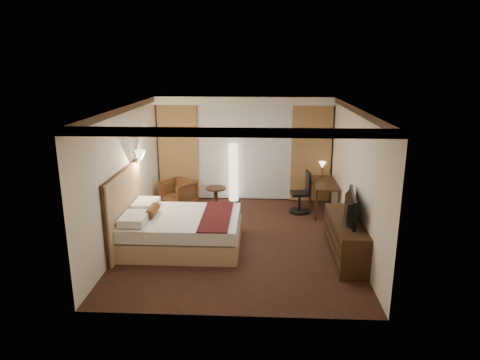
{
  "coord_description": "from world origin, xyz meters",
  "views": [
    {
      "loc": [
        0.42,
        -8.11,
        3.51
      ],
      "look_at": [
        0.0,
        0.4,
        1.15
      ],
      "focal_mm": 32.0,
      "sensor_mm": 36.0,
      "label": 1
    }
  ],
  "objects_px": {
    "bed": "(183,231)",
    "floor_lamp": "(234,173)",
    "office_chair": "(300,192)",
    "television": "(346,203)",
    "desk": "(324,197)",
    "side_table": "(216,198)",
    "dresser": "(345,238)",
    "armchair": "(178,192)"
  },
  "relations": [
    {
      "from": "office_chair",
      "to": "desk",
      "type": "bearing_deg",
      "value": -1.94
    },
    {
      "from": "armchair",
      "to": "office_chair",
      "type": "relative_size",
      "value": 0.73
    },
    {
      "from": "side_table",
      "to": "dresser",
      "type": "bearing_deg",
      "value": -43.77
    },
    {
      "from": "side_table",
      "to": "desk",
      "type": "bearing_deg",
      "value": -1.62
    },
    {
      "from": "television",
      "to": "side_table",
      "type": "bearing_deg",
      "value": 53.03
    },
    {
      "from": "bed",
      "to": "desk",
      "type": "distance_m",
      "value": 3.71
    },
    {
      "from": "desk",
      "to": "armchair",
      "type": "bearing_deg",
      "value": 176.18
    },
    {
      "from": "bed",
      "to": "side_table",
      "type": "xyz_separation_m",
      "value": [
        0.42,
        2.21,
        -0.05
      ]
    },
    {
      "from": "bed",
      "to": "armchair",
      "type": "distance_m",
      "value": 2.44
    },
    {
      "from": "bed",
      "to": "office_chair",
      "type": "relative_size",
      "value": 2.19
    },
    {
      "from": "armchair",
      "to": "office_chair",
      "type": "xyz_separation_m",
      "value": [
        3.0,
        -0.29,
        0.14
      ]
    },
    {
      "from": "side_table",
      "to": "desk",
      "type": "height_order",
      "value": "desk"
    },
    {
      "from": "office_chair",
      "to": "television",
      "type": "relative_size",
      "value": 0.9
    },
    {
      "from": "bed",
      "to": "floor_lamp",
      "type": "height_order",
      "value": "floor_lamp"
    },
    {
      "from": "desk",
      "to": "dresser",
      "type": "bearing_deg",
      "value": -88.84
    },
    {
      "from": "bed",
      "to": "desk",
      "type": "height_order",
      "value": "desk"
    },
    {
      "from": "floor_lamp",
      "to": "dresser",
      "type": "distance_m",
      "value": 3.9
    },
    {
      "from": "bed",
      "to": "office_chair",
      "type": "distance_m",
      "value": 3.22
    },
    {
      "from": "office_chair",
      "to": "television",
      "type": "xyz_separation_m",
      "value": [
        0.6,
        -2.43,
        0.55
      ]
    },
    {
      "from": "bed",
      "to": "dresser",
      "type": "bearing_deg",
      "value": -6.26
    },
    {
      "from": "desk",
      "to": "office_chair",
      "type": "relative_size",
      "value": 1.27
    },
    {
      "from": "bed",
      "to": "armchair",
      "type": "height_order",
      "value": "armchair"
    },
    {
      "from": "armchair",
      "to": "office_chair",
      "type": "distance_m",
      "value": 3.01
    },
    {
      "from": "armchair",
      "to": "side_table",
      "type": "height_order",
      "value": "armchair"
    },
    {
      "from": "television",
      "to": "floor_lamp",
      "type": "bearing_deg",
      "value": 42.44
    },
    {
      "from": "armchair",
      "to": "floor_lamp",
      "type": "xyz_separation_m",
      "value": [
        1.36,
        0.44,
        0.4
      ]
    },
    {
      "from": "desk",
      "to": "dresser",
      "type": "distance_m",
      "value": 2.48
    },
    {
      "from": "side_table",
      "to": "office_chair",
      "type": "height_order",
      "value": "office_chair"
    },
    {
      "from": "armchair",
      "to": "desk",
      "type": "bearing_deg",
      "value": 31.43
    },
    {
      "from": "bed",
      "to": "office_chair",
      "type": "height_order",
      "value": "office_chair"
    },
    {
      "from": "armchair",
      "to": "side_table",
      "type": "relative_size",
      "value": 1.33
    },
    {
      "from": "side_table",
      "to": "desk",
      "type": "relative_size",
      "value": 0.43
    },
    {
      "from": "desk",
      "to": "office_chair",
      "type": "xyz_separation_m",
      "value": [
        -0.58,
        -0.05,
        0.13
      ]
    },
    {
      "from": "desk",
      "to": "television",
      "type": "xyz_separation_m",
      "value": [
        0.02,
        -2.48,
        0.69
      ]
    },
    {
      "from": "floor_lamp",
      "to": "television",
      "type": "height_order",
      "value": "floor_lamp"
    },
    {
      "from": "office_chair",
      "to": "bed",
      "type": "bearing_deg",
      "value": -146.35
    },
    {
      "from": "side_table",
      "to": "dresser",
      "type": "relative_size",
      "value": 0.29
    },
    {
      "from": "office_chair",
      "to": "dresser",
      "type": "relative_size",
      "value": 0.54
    },
    {
      "from": "armchair",
      "to": "side_table",
      "type": "xyz_separation_m",
      "value": [
        0.96,
        -0.17,
        -0.09
      ]
    },
    {
      "from": "side_table",
      "to": "office_chair",
      "type": "relative_size",
      "value": 0.55
    },
    {
      "from": "office_chair",
      "to": "dresser",
      "type": "xyz_separation_m",
      "value": [
        0.63,
        -2.43,
        -0.14
      ]
    },
    {
      "from": "armchair",
      "to": "television",
      "type": "xyz_separation_m",
      "value": [
        3.6,
        -2.72,
        0.69
      ]
    }
  ]
}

